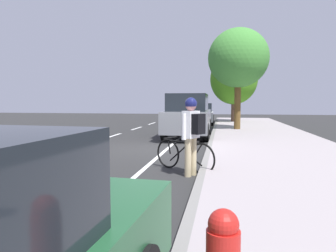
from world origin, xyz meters
TOP-DOWN VIEW (x-y plane):
  - ground at (0.00, 0.00)m, footprint 59.19×59.19m
  - sidewalk at (4.24, 0.00)m, footprint 4.45×37.00m
  - curb_edge at (1.94, 0.00)m, footprint 0.16×37.00m
  - lane_stripe_centre at (-2.81, -0.60)m, footprint 0.14×35.80m
  - lane_stripe_bike_edge at (0.47, 0.00)m, footprint 0.12×37.00m
  - parked_suv_grey_second at (0.82, 3.62)m, footprint 2.00×4.72m
  - parked_sedan_white_mid at (0.83, 11.90)m, footprint 1.91×4.44m
  - bicycle_at_curb at (1.47, -3.33)m, footprint 1.52×0.98m
  - cyclist_with_backpack at (1.69, -3.79)m, footprint 0.52×0.55m
  - street_tree_near_cyclist at (3.15, 6.72)m, footprint 3.23×3.23m
  - street_tree_mid_block at (3.15, 13.06)m, footprint 3.46×3.46m

SIDE VIEW (x-z plane):
  - ground at x=0.00m, z-range 0.00..0.00m
  - lane_stripe_centre at x=-2.81m, z-range 0.00..0.01m
  - lane_stripe_bike_edge at x=0.47m, z-range 0.00..0.01m
  - sidewalk at x=4.24m, z-range 0.00..0.15m
  - curb_edge at x=1.94m, z-range 0.00..0.15m
  - bicycle_at_curb at x=1.47m, z-range -0.01..0.78m
  - parked_sedan_white_mid at x=0.83m, z-range -0.01..1.51m
  - parked_suv_grey_second at x=0.82m, z-range 0.03..2.02m
  - cyclist_with_backpack at x=1.69m, z-range 0.20..1.94m
  - street_tree_mid_block at x=3.15m, z-range 0.78..5.81m
  - street_tree_near_cyclist at x=3.15m, z-range 1.25..6.66m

